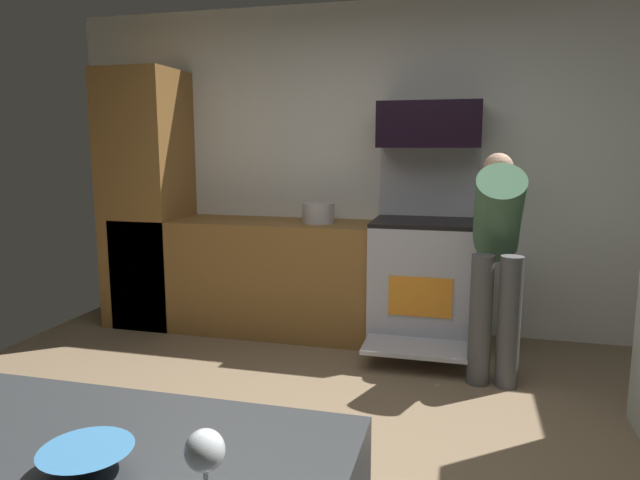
# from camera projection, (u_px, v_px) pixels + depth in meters

# --- Properties ---
(wall_back) EXTENTS (5.20, 0.12, 2.60)m
(wall_back) POSITION_uv_depth(u_px,v_px,m) (380.00, 170.00, 4.58)
(wall_back) COLOR silver
(wall_back) RESTS_ON ground
(lower_cabinet_run) EXTENTS (2.40, 0.60, 0.90)m
(lower_cabinet_run) POSITION_uv_depth(u_px,v_px,m) (261.00, 276.00, 4.60)
(lower_cabinet_run) COLOR brown
(lower_cabinet_run) RESTS_ON ground
(cabinet_column) EXTENTS (0.60, 0.60, 2.10)m
(cabinet_column) POSITION_uv_depth(u_px,v_px,m) (148.00, 199.00, 4.75)
(cabinet_column) COLOR brown
(cabinet_column) RESTS_ON ground
(oven_range) EXTENTS (0.76, 1.01, 1.48)m
(oven_range) POSITION_uv_depth(u_px,v_px,m) (424.00, 279.00, 4.25)
(oven_range) COLOR #B2B3BE
(oven_range) RESTS_ON ground
(microwave) EXTENTS (0.74, 0.38, 0.33)m
(microwave) POSITION_uv_depth(u_px,v_px,m) (429.00, 125.00, 4.16)
(microwave) COLOR black
(microwave) RESTS_ON oven_range
(person_cook) EXTENTS (0.31, 0.69, 1.44)m
(person_cook) POSITION_uv_depth(u_px,v_px,m) (497.00, 245.00, 3.60)
(person_cook) COLOR #4C4C4C
(person_cook) RESTS_ON ground
(mixing_bowl_large) EXTENTS (0.17, 0.17, 0.05)m
(mixing_bowl_large) POSITION_uv_depth(u_px,v_px,m) (87.00, 461.00, 1.02)
(mixing_bowl_large) COLOR teal
(mixing_bowl_large) RESTS_ON counter_island
(wine_glass_mid) EXTENTS (0.06, 0.06, 0.17)m
(wine_glass_mid) POSITION_uv_depth(u_px,v_px,m) (205.00, 458.00, 0.85)
(wine_glass_mid) COLOR silver
(wine_glass_mid) RESTS_ON counter_island
(stock_pot) EXTENTS (0.25, 0.25, 0.16)m
(stock_pot) POSITION_uv_depth(u_px,v_px,m) (318.00, 213.00, 4.39)
(stock_pot) COLOR #BAB7B8
(stock_pot) RESTS_ON lower_cabinet_run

